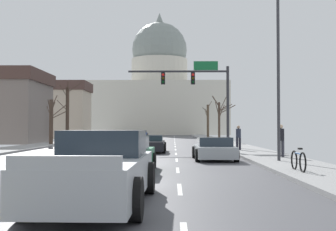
{
  "coord_description": "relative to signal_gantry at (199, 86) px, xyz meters",
  "views": [
    {
      "loc": [
        3.32,
        -20.27,
        1.68
      ],
      "look_at": [
        2.71,
        30.78,
        3.08
      ],
      "focal_mm": 46.27,
      "sensor_mm": 36.0,
      "label": 1
    }
  ],
  "objects": [
    {
      "name": "sedan_oncoming_00",
      "position": [
        -6.96,
        8.43,
        -4.35
      ],
      "size": [
        2.13,
        4.68,
        1.19
      ],
      "color": "black",
      "rests_on": "ground"
    },
    {
      "name": "pedestrian_01",
      "position": [
        3.55,
        -11.22,
        -3.84
      ],
      "size": [
        0.35,
        0.34,
        1.69
      ],
      "color": "#33333D",
      "rests_on": "ground"
    },
    {
      "name": "flank_building_01",
      "position": [
        -20.63,
        29.43,
        -0.71
      ],
      "size": [
        12.39,
        6.55,
        8.31
      ],
      "color": "#B2A38E",
      "rests_on": "ground"
    },
    {
      "name": "bare_tree_03",
      "position": [
        -13.96,
        14.63,
        -1.61
      ],
      "size": [
        2.61,
        2.97,
        6.56
      ],
      "color": "#423328",
      "rests_on": "ground"
    },
    {
      "name": "signal_gantry",
      "position": [
        0.0,
        0.0,
        0.0
      ],
      "size": [
        7.91,
        0.41,
        6.73
      ],
      "color": "#28282D",
      "rests_on": "ground"
    },
    {
      "name": "pickup_truck_near_03",
      "position": [
        -3.69,
        -24.35,
        -4.19
      ],
      "size": [
        2.32,
        5.45,
        1.61
      ],
      "color": "#ADB2B7",
      "rests_on": "ground"
    },
    {
      "name": "bare_tree_02",
      "position": [
        3.22,
        32.04,
        -2.19
      ],
      "size": [
        1.32,
        2.74,
        5.46
      ],
      "color": "#4C3D2D",
      "rests_on": "ground"
    },
    {
      "name": "capitol_building",
      "position": [
        -5.38,
        70.26,
        4.65
      ],
      "size": [
        31.27,
        23.36,
        29.44
      ],
      "color": "beige",
      "rests_on": "ground"
    },
    {
      "name": "sedan_near_00",
      "position": [
        -3.55,
        -4.67,
        -4.37
      ],
      "size": [
        2.0,
        4.7,
        1.16
      ],
      "color": "black",
      "rests_on": "ground"
    },
    {
      "name": "bare_tree_00",
      "position": [
        2.88,
        12.18,
        -2.28
      ],
      "size": [
        2.42,
        2.07,
        4.97
      ],
      "color": "#423328",
      "rests_on": "ground"
    },
    {
      "name": "sedan_oncoming_01",
      "position": [
        -10.51,
        17.86,
        -4.35
      ],
      "size": [
        2.11,
        4.34,
        1.18
      ],
      "color": "silver",
      "rests_on": "ground"
    },
    {
      "name": "sedan_oncoming_03",
      "position": [
        -7.36,
        39.46,
        -4.36
      ],
      "size": [
        2.0,
        4.5,
        1.15
      ],
      "color": "navy",
      "rests_on": "ground"
    },
    {
      "name": "ground",
      "position": [
        -5.38,
        -13.54,
        -4.9
      ],
      "size": [
        20.0,
        180.0,
        0.2
      ],
      "color": "#4A4A4F"
    },
    {
      "name": "bicycle_parked",
      "position": [
        2.38,
        -18.39,
        -4.43
      ],
      "size": [
        0.12,
        1.77,
        0.85
      ],
      "color": "black",
      "rests_on": "ground"
    },
    {
      "name": "sedan_near_01",
      "position": [
        0.05,
        -11.5,
        -4.37
      ],
      "size": [
        2.14,
        4.33,
        1.17
      ],
      "color": "#9EA3A8",
      "rests_on": "ground"
    },
    {
      "name": "street_lamp_right",
      "position": [
        2.51,
        -13.78,
        0.43
      ],
      "size": [
        2.53,
        0.24,
        8.85
      ],
      "color": "#333338",
      "rests_on": "ground"
    },
    {
      "name": "bare_tree_01",
      "position": [
        -13.34,
        6.09,
        -2.6
      ],
      "size": [
        2.23,
        2.36,
        4.59
      ],
      "color": "#423328",
      "rests_on": "ground"
    },
    {
      "name": "sedan_near_02",
      "position": [
        -3.78,
        -17.46,
        -4.3
      ],
      "size": [
        2.05,
        4.28,
        1.32
      ],
      "color": "#1E7247",
      "rests_on": "ground"
    },
    {
      "name": "sedan_oncoming_02",
      "position": [
        -10.36,
        28.88,
        -4.37
      ],
      "size": [
        2.14,
        4.7,
        1.16
      ],
      "color": "silver",
      "rests_on": "ground"
    },
    {
      "name": "pedestrian_00",
      "position": [
        2.4,
        -4.22,
        -3.85
      ],
      "size": [
        0.35,
        0.34,
        1.66
      ],
      "color": "black",
      "rests_on": "ground"
    }
  ]
}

